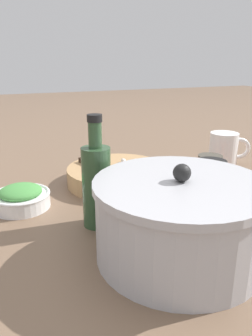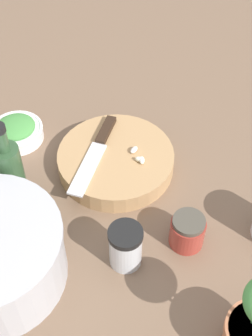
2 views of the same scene
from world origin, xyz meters
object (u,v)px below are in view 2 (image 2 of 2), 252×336
spice_jar (125,247)px  cutting_board (116,161)px  herb_bowl (17,131)px  garlic_cloves (138,156)px  oil_bottle (11,174)px  honey_jar (187,231)px  chef_knife (97,149)px

spice_jar → cutting_board: bearing=-49.9°
spice_jar → herb_bowl: bearing=-17.4°
garlic_cloves → oil_bottle: bearing=52.6°
cutting_board → herb_bowl: size_ratio=2.07×
garlic_cloves → spice_jar: size_ratio=0.51×
cutting_board → honey_jar: (-0.23, 0.08, 0.01)m
cutting_board → herb_bowl: 0.25m
chef_knife → oil_bottle: 0.20m
spice_jar → honey_jar: 0.13m
cutting_board → spice_jar: bearing=130.1°
herb_bowl → honey_jar: honey_jar is taller
chef_knife → honey_jar: (-0.27, 0.06, -0.01)m
chef_knife → cutting_board: bearing=-175.7°
cutting_board → garlic_cloves: 0.06m
chef_knife → spice_jar: spice_jar is taller
garlic_cloves → oil_bottle: 0.27m
herb_bowl → oil_bottle: bearing=133.5°
garlic_cloves → herb_bowl: 0.30m
cutting_board → garlic_cloves: bearing=-159.2°
honey_jar → oil_bottle: bearing=18.4°
cutting_board → garlic_cloves: (-0.05, -0.02, 0.03)m
chef_knife → herb_bowl: bearing=-5.6°
cutting_board → spice_jar: 0.24m
herb_bowl → chef_knife: bearing=-168.2°
herb_bowl → honey_jar: (-0.47, 0.02, 0.01)m
spice_jar → oil_bottle: oil_bottle is taller
garlic_cloves → spice_jar: 0.23m
herb_bowl → spice_jar: bearing=162.6°
cutting_board → oil_bottle: 0.24m
chef_knife → spice_jar: (-0.19, 0.17, 0.00)m
spice_jar → oil_bottle: bearing=2.4°
garlic_cloves → cutting_board: bearing=20.8°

